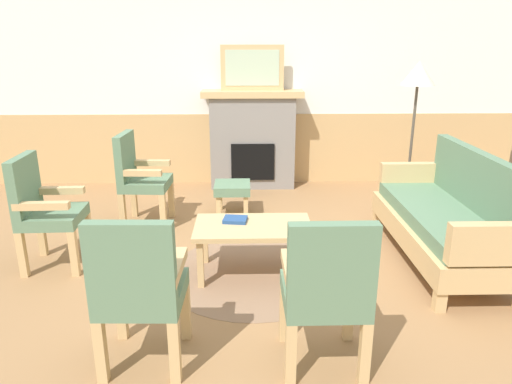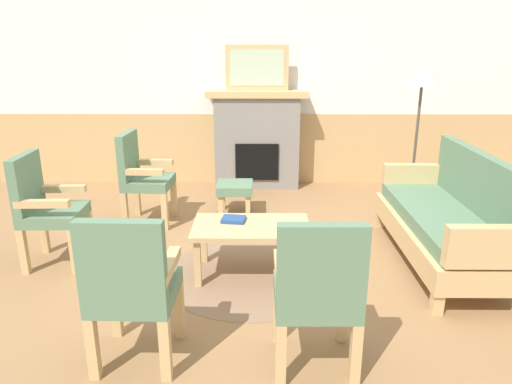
{
  "view_description": "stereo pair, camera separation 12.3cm",
  "coord_description": "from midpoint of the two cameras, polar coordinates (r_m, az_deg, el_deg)",
  "views": [
    {
      "loc": [
        -0.1,
        -3.77,
        1.87
      ],
      "look_at": [
        0.0,
        0.35,
        0.55
      ],
      "focal_mm": 32.91,
      "sensor_mm": 36.0,
      "label": 1
    },
    {
      "loc": [
        0.03,
        -3.77,
        1.87
      ],
      "look_at": [
        0.0,
        0.35,
        0.55
      ],
      "focal_mm": 32.91,
      "sensor_mm": 36.0,
      "label": 2
    }
  ],
  "objects": [
    {
      "name": "ground_plane",
      "position": [
        4.21,
        -0.73,
        -8.62
      ],
      "size": [
        14.0,
        14.0,
        0.0
      ],
      "primitive_type": "plane",
      "color": "#997047"
    },
    {
      "name": "wall_back",
      "position": [
        6.39,
        -1.05,
        12.74
      ],
      "size": [
        7.2,
        0.14,
        2.7
      ],
      "color": "white",
      "rests_on": "ground_plane"
    },
    {
      "name": "fireplace",
      "position": [
        6.24,
        -1.0,
        6.51
      ],
      "size": [
        1.3,
        0.44,
        1.28
      ],
      "color": "gray",
      "rests_on": "ground_plane"
    },
    {
      "name": "framed_picture",
      "position": [
        6.13,
        -1.05,
        14.86
      ],
      "size": [
        0.8,
        0.04,
        0.56
      ],
      "color": "tan",
      "rests_on": "fireplace"
    },
    {
      "name": "couch",
      "position": [
        4.42,
        21.3,
        -2.97
      ],
      "size": [
        0.7,
        1.8,
        0.98
      ],
      "color": "tan",
      "rests_on": "ground_plane"
    },
    {
      "name": "coffee_table",
      "position": [
        3.87,
        -1.27,
        -4.79
      ],
      "size": [
        0.96,
        0.56,
        0.44
      ],
      "color": "tan",
      "rests_on": "ground_plane"
    },
    {
      "name": "round_rug",
      "position": [
        4.04,
        -1.24,
        -9.81
      ],
      "size": [
        1.5,
        1.5,
        0.01
      ],
      "primitive_type": "cylinder",
      "color": "#896B51",
      "rests_on": "ground_plane"
    },
    {
      "name": "book_on_table",
      "position": [
        3.93,
        -3.44,
        -3.37
      ],
      "size": [
        0.21,
        0.18,
        0.03
      ],
      "primitive_type": "cube",
      "rotation": [
        0.0,
        0.0,
        -0.14
      ],
      "color": "navy",
      "rests_on": "coffee_table"
    },
    {
      "name": "footstool",
      "position": [
        5.28,
        -3.55,
        0.27
      ],
      "size": [
        0.4,
        0.4,
        0.36
      ],
      "color": "tan",
      "rests_on": "ground_plane"
    },
    {
      "name": "armchair_near_fireplace",
      "position": [
        5.09,
        -14.73,
        2.01
      ],
      "size": [
        0.51,
        0.51,
        0.98
      ],
      "color": "tan",
      "rests_on": "ground_plane"
    },
    {
      "name": "armchair_by_window_left",
      "position": [
        4.39,
        -25.19,
        -1.66
      ],
      "size": [
        0.49,
        0.49,
        0.98
      ],
      "color": "tan",
      "rests_on": "ground_plane"
    },
    {
      "name": "armchair_front_left",
      "position": [
        2.83,
        -15.26,
        -10.96
      ],
      "size": [
        0.49,
        0.49,
        0.98
      ],
      "color": "tan",
      "rests_on": "ground_plane"
    },
    {
      "name": "armchair_front_center",
      "position": [
        2.74,
        7.27,
        -11.44
      ],
      "size": [
        0.48,
        0.48,
        0.98
      ],
      "color": "tan",
      "rests_on": "ground_plane"
    },
    {
      "name": "floor_lamp_by_couch",
      "position": [
        5.4,
        18.42,
        12.43
      ],
      "size": [
        0.36,
        0.36,
        1.68
      ],
      "color": "#332D28",
      "rests_on": "ground_plane"
    }
  ]
}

